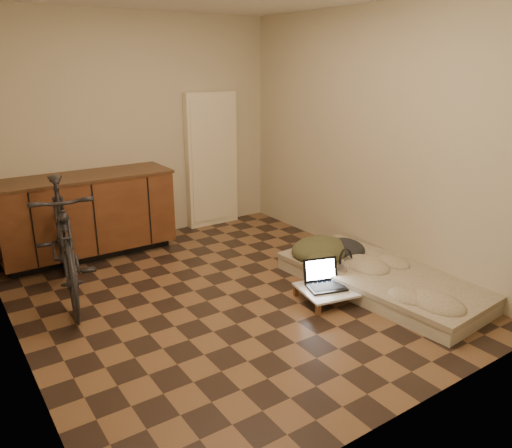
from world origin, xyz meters
TOP-DOWN VIEW (x-y plane):
  - room_shell at (0.00, 0.00)m, footprint 3.50×4.00m
  - cabinets at (-0.75, 1.70)m, footprint 1.84×0.62m
  - appliance_panel at (0.95, 1.94)m, footprint 0.70×0.10m
  - bicycle at (-1.20, 0.82)m, footprint 0.83×1.88m
  - futon at (1.30, -0.70)m, footprint 1.11×2.05m
  - clothing_pile at (1.15, -0.07)m, footprint 0.71×0.60m
  - headphones at (1.06, -0.43)m, footprint 0.32×0.31m
  - lap_desk at (0.80, -0.63)m, footprint 0.80×0.60m
  - laptop at (0.69, -0.54)m, footprint 0.40×0.38m
  - mouse at (1.02, -0.67)m, footprint 0.08×0.11m

SIDE VIEW (x-z plane):
  - futon at x=1.30m, z-range 0.00..0.17m
  - lap_desk at x=0.80m, z-range 0.04..0.16m
  - mouse at x=1.02m, z-range 0.12..0.16m
  - laptop at x=0.69m, z-range 0.06..0.28m
  - headphones at x=1.06m, z-range 0.17..0.34m
  - clothing_pile at x=1.15m, z-range 0.17..0.44m
  - cabinets at x=-0.75m, z-range 0.01..0.92m
  - bicycle at x=-1.20m, z-range 0.00..1.18m
  - appliance_panel at x=0.95m, z-range 0.00..1.70m
  - room_shell at x=0.00m, z-range 0.00..2.60m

